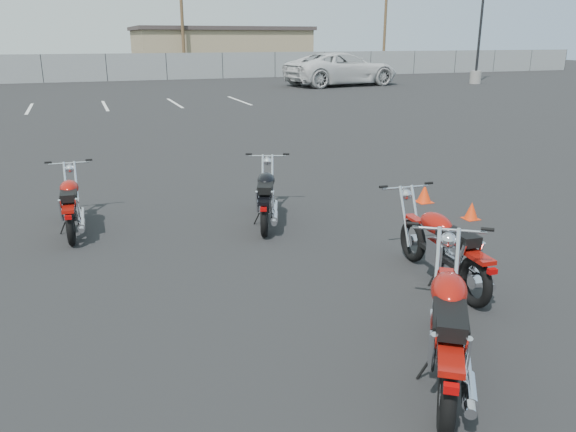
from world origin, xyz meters
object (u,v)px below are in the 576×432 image
object	(u,v)px
motorcycle_rear_red	(448,327)
white_van	(342,59)
motorcycle_second_black	(266,197)
motorcycle_third_red	(443,247)
motorcycle_front_red	(71,205)

from	to	relation	value
motorcycle_rear_red	white_van	size ratio (longest dim) A/B	0.24
motorcycle_second_black	white_van	world-z (taller)	white_van
motorcycle_third_red	white_van	distance (m)	29.26
motorcycle_second_black	white_van	distance (m)	27.22
motorcycle_third_red	motorcycle_rear_red	size ratio (longest dim) A/B	1.01
motorcycle_front_red	motorcycle_rear_red	xyz separation A→B (m)	(2.96, -5.20, 0.06)
motorcycle_front_red	motorcycle_rear_red	distance (m)	5.98
motorcycle_third_red	motorcycle_front_red	bearing A→B (deg)	139.63
motorcycle_front_red	motorcycle_second_black	bearing A→B (deg)	-12.52
white_van	motorcycle_second_black	bearing A→B (deg)	144.16
motorcycle_rear_red	white_van	xyz separation A→B (m)	(12.73, 28.54, 1.07)
motorcycle_front_red	motorcycle_rear_red	world-z (taller)	motorcycle_rear_red
motorcycle_second_black	motorcycle_third_red	size ratio (longest dim) A/B	0.94
motorcycle_rear_red	white_van	distance (m)	31.27
motorcycle_second_black	motorcycle_third_red	distance (m)	3.12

